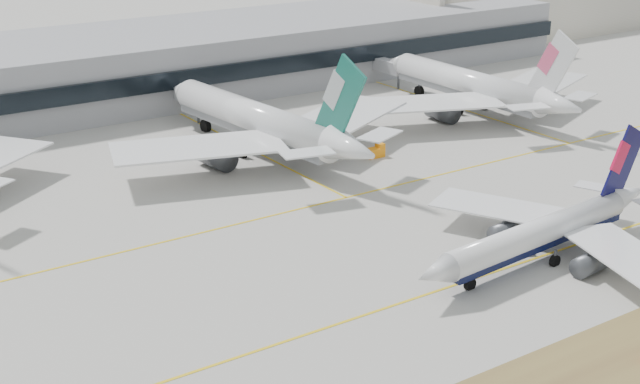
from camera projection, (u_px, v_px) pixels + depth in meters
ground at (341, 300)px, 114.84m from camera, size 3000.00×3000.00×0.00m
taxiing_airliner at (546, 232)px, 125.63m from camera, size 49.75×43.06×16.71m
widebody_cathay at (261, 123)px, 169.78m from camera, size 66.50×65.29×23.78m
widebody_china_air at (475, 87)px, 198.38m from camera, size 62.81×61.19×22.38m
terminal at (49, 76)px, 201.50m from camera, size 280.00×43.10×15.00m
hangar at (484, 29)px, 300.70m from camera, size 91.00×60.00×60.00m
gse_c at (376, 152)px, 170.16m from camera, size 3.55×2.00×2.60m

